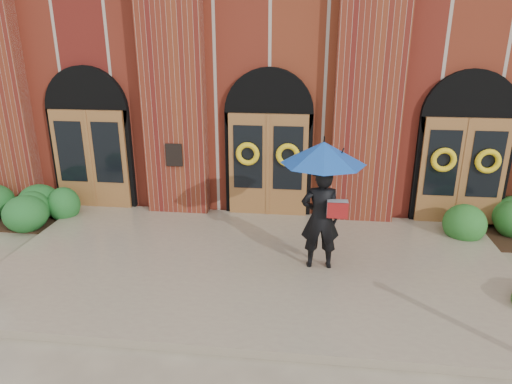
# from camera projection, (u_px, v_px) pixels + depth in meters

# --- Properties ---
(ground) EXTENTS (90.00, 90.00, 0.00)m
(ground) POSITION_uv_depth(u_px,v_px,m) (254.00, 272.00, 8.94)
(ground) COLOR tan
(ground) RESTS_ON ground
(landing) EXTENTS (10.00, 5.30, 0.15)m
(landing) POSITION_uv_depth(u_px,v_px,m) (255.00, 265.00, 9.05)
(landing) COLOR gray
(landing) RESTS_ON ground
(church_building) EXTENTS (16.20, 12.53, 7.00)m
(church_building) POSITION_uv_depth(u_px,v_px,m) (285.00, 60.00, 16.01)
(church_building) COLOR maroon
(church_building) RESTS_ON ground
(man_with_umbrella) EXTENTS (1.66, 1.66, 2.46)m
(man_with_umbrella) POSITION_uv_depth(u_px,v_px,m) (322.00, 181.00, 8.30)
(man_with_umbrella) COLOR black
(man_with_umbrella) RESTS_ON landing
(hedge_wall_left) EXTENTS (3.14, 1.26, 0.81)m
(hedge_wall_left) POSITION_uv_depth(u_px,v_px,m) (46.00, 207.00, 11.17)
(hedge_wall_left) COLOR #1C5520
(hedge_wall_left) RESTS_ON ground
(hedge_wall_right) EXTENTS (3.16, 1.26, 0.81)m
(hedge_wall_right) POSITION_uv_depth(u_px,v_px,m) (509.00, 222.00, 10.24)
(hedge_wall_right) COLOR #235C20
(hedge_wall_right) RESTS_ON ground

